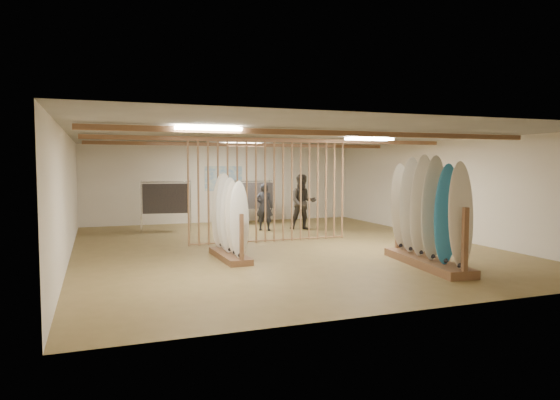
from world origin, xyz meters
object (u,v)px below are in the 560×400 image
object	(u,v)px
clothing_rack_b	(253,196)
shopper_b	(303,199)
rack_left	(230,231)
clothing_rack_a	(166,198)
shopper_a	(264,204)
rack_right	(427,230)

from	to	relation	value
clothing_rack_b	shopper_b	distance (m)	2.17
rack_left	clothing_rack_a	world-z (taller)	rack_left
clothing_rack_a	shopper_b	world-z (taller)	shopper_b
shopper_a	rack_right	bearing A→B (deg)	132.78
clothing_rack_b	shopper_a	distance (m)	1.58
rack_left	clothing_rack_a	distance (m)	5.19
clothing_rack_a	shopper_a	world-z (taller)	shopper_a
clothing_rack_a	shopper_b	bearing A→B (deg)	-5.23
clothing_rack_b	shopper_b	world-z (taller)	shopper_b
shopper_a	shopper_b	size ratio (longest dim) A/B	0.85
rack_right	clothing_rack_b	distance (m)	8.20
clothing_rack_b	shopper_b	size ratio (longest dim) A/B	0.78
clothing_rack_b	shopper_a	size ratio (longest dim) A/B	0.92
clothing_rack_a	clothing_rack_b	xyz separation A→B (m)	(3.09, 0.80, -0.02)
clothing_rack_a	shopper_b	distance (m)	4.34
clothing_rack_b	shopper_a	bearing A→B (deg)	-99.19
shopper_b	clothing_rack_a	bearing A→B (deg)	179.64
clothing_rack_a	shopper_b	size ratio (longest dim) A/B	0.80
rack_left	clothing_rack_a	xyz separation A→B (m)	(-0.72, 5.12, 0.43)
rack_left	clothing_rack_b	bearing A→B (deg)	66.92
rack_right	shopper_b	xyz separation A→B (m)	(-0.15, 6.24, 0.26)
rack_right	shopper_b	bearing A→B (deg)	98.38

